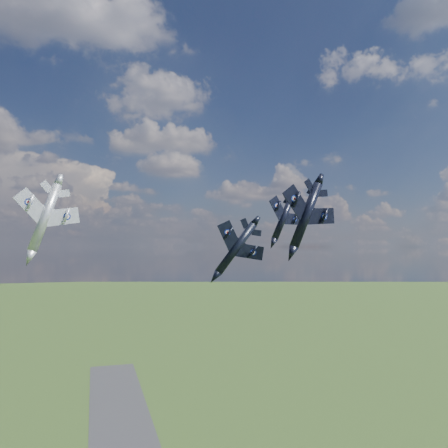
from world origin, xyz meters
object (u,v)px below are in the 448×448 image
object	(u,v)px
jet_left_silver	(45,217)
jet_high_navy	(283,218)
jet_right_navy	(306,215)
jet_lead_navy	(236,248)

from	to	relation	value
jet_left_silver	jet_high_navy	bearing A→B (deg)	1.16
jet_high_navy	jet_left_silver	world-z (taller)	jet_high_navy
jet_right_navy	jet_high_navy	size ratio (longest dim) A/B	0.97
jet_right_navy	jet_left_silver	size ratio (longest dim) A/B	0.98
jet_lead_navy	jet_high_navy	world-z (taller)	jet_high_navy
jet_lead_navy	jet_high_navy	xyz separation A→B (m)	(18.20, 22.76, 6.45)
jet_high_navy	jet_left_silver	bearing A→B (deg)	-176.50
jet_right_navy	jet_high_navy	xyz separation A→B (m)	(9.40, 28.59, 1.66)
jet_high_navy	jet_left_silver	distance (m)	48.75
jet_lead_navy	jet_left_silver	world-z (taller)	jet_left_silver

